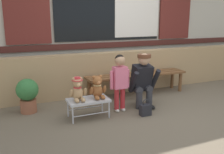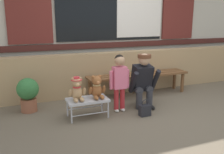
# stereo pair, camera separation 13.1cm
# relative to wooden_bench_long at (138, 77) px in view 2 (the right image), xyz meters

# --- Properties ---
(ground_plane) EXTENTS (60.00, 60.00, 0.00)m
(ground_plane) POSITION_rel_wooden_bench_long_xyz_m (-0.26, -1.06, -0.37)
(ground_plane) COLOR brown
(brick_low_wall) EXTENTS (7.99, 0.25, 0.85)m
(brick_low_wall) POSITION_rel_wooden_bench_long_xyz_m (-0.26, 0.37, 0.05)
(brick_low_wall) COLOR tan
(brick_low_wall) RESTS_ON ground
(shop_facade) EXTENTS (8.15, 0.26, 3.35)m
(shop_facade) POSITION_rel_wooden_bench_long_xyz_m (-0.26, 0.88, 1.31)
(shop_facade) COLOR #B7B2A3
(shop_facade) RESTS_ON ground
(wooden_bench_long) EXTENTS (2.10, 0.40, 0.44)m
(wooden_bench_long) POSITION_rel_wooden_bench_long_xyz_m (0.00, 0.00, 0.00)
(wooden_bench_long) COLOR brown
(wooden_bench_long) RESTS_ON ground
(small_display_bench) EXTENTS (0.64, 0.36, 0.30)m
(small_display_bench) POSITION_rel_wooden_bench_long_xyz_m (-1.27, -0.74, -0.11)
(small_display_bench) COLOR #BCBCC1
(small_display_bench) RESTS_ON ground
(teddy_bear_with_hat) EXTENTS (0.28, 0.27, 0.36)m
(teddy_bear_with_hat) POSITION_rel_wooden_bench_long_xyz_m (-1.43, -0.74, 0.10)
(teddy_bear_with_hat) COLOR tan
(teddy_bear_with_hat) RESTS_ON small_display_bench
(teddy_bear_plain) EXTENTS (0.28, 0.26, 0.36)m
(teddy_bear_plain) POSITION_rel_wooden_bench_long_xyz_m (-1.11, -0.74, 0.09)
(teddy_bear_plain) COLOR #93562D
(teddy_bear_plain) RESTS_ON small_display_bench
(child_standing) EXTENTS (0.35, 0.18, 0.96)m
(child_standing) POSITION_rel_wooden_bench_long_xyz_m (-0.71, -0.69, 0.22)
(child_standing) COLOR #B7282D
(child_standing) RESTS_ON ground
(adult_crouching) EXTENTS (0.50, 0.49, 0.95)m
(adult_crouching) POSITION_rel_wooden_bench_long_xyz_m (-0.24, -0.63, 0.11)
(adult_crouching) COLOR #333338
(adult_crouching) RESTS_ON ground
(handbag_on_ground) EXTENTS (0.18, 0.11, 0.27)m
(handbag_on_ground) POSITION_rel_wooden_bench_long_xyz_m (-0.41, -1.03, -0.28)
(handbag_on_ground) COLOR #232328
(handbag_on_ground) RESTS_ON ground
(potted_plant) EXTENTS (0.36, 0.36, 0.57)m
(potted_plant) POSITION_rel_wooden_bench_long_xyz_m (-2.12, -0.14, -0.05)
(potted_plant) COLOR brown
(potted_plant) RESTS_ON ground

